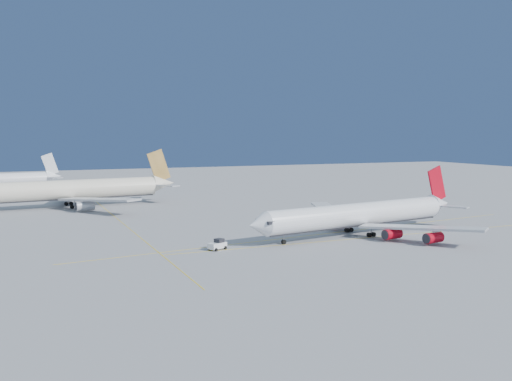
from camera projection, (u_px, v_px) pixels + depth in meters
The scene contains 5 objects.
ground at pixel (313, 230), 135.80m from camera, with size 500.00×500.00×0.00m, color slate.
taxiway_lines at pixel (246, 230), 135.86m from camera, with size 118.86×140.00×0.02m.
airliner_virgin at pixel (362, 215), 129.37m from camera, with size 60.06×53.36×14.87m.
airliner_etihad at pixel (73, 190), 176.91m from camera, with size 67.66×62.12×17.66m.
pushback_tug at pixel (218, 245), 112.51m from camera, with size 4.21×3.53×2.12m.
Camera 1 is at (-65.07, -118.11, 22.95)m, focal length 40.00 mm.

